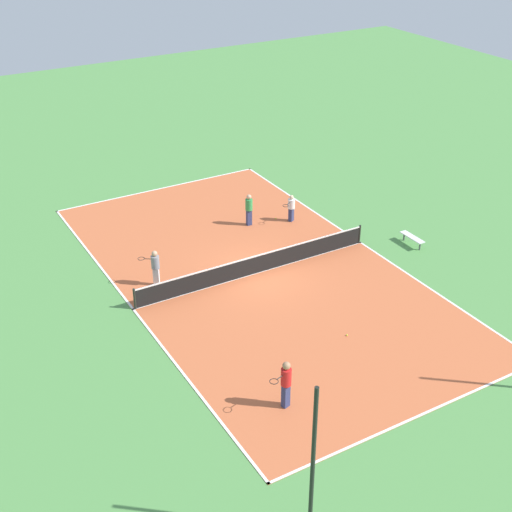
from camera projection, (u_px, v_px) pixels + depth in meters
ground_plane at (256, 273)px, 31.97m from camera, size 80.00×80.00×0.00m
court_surface at (256, 273)px, 31.97m from camera, size 11.83×21.81×0.02m
tennis_net at (256, 264)px, 31.72m from camera, size 11.63×0.10×0.95m
bench at (412, 238)px, 34.15m from camera, size 0.36×1.44×0.45m
player_coach_red at (286, 381)px, 23.65m from camera, size 0.99×0.58×1.85m
player_near_white at (291, 207)px, 36.20m from camera, size 0.98×0.73×1.43m
player_far_green at (249, 208)px, 35.73m from camera, size 0.38×0.38×1.67m
player_baseline_gray at (155, 266)px, 30.61m from camera, size 0.95×0.81×1.68m
tennis_ball_right_alley at (347, 335)px, 27.73m from camera, size 0.07×0.07×0.07m
tennis_ball_near_net at (276, 218)px, 36.76m from camera, size 0.07×0.07×0.07m
fence_post_back_right at (313, 464)px, 18.48m from camera, size 0.12×0.12×5.07m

